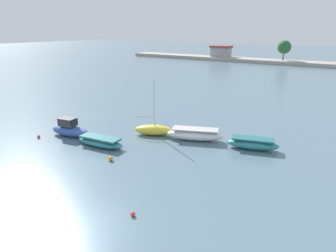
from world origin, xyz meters
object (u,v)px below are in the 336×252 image
moored_boat_0 (70,130)px  mooring_buoy_2 (39,137)px  mooring_buoy_0 (133,214)px  mooring_buoy_1 (111,159)px  moored_boat_3 (195,134)px  moored_boat_1 (100,142)px  moored_boat_4 (253,144)px  moored_boat_2 (154,130)px

moored_boat_0 → mooring_buoy_2: size_ratio=15.45×
mooring_buoy_0 → mooring_buoy_1: size_ratio=0.73×
moored_boat_3 → mooring_buoy_1: 8.62m
moored_boat_0 → moored_boat_1: bearing=-14.1°
moored_boat_0 → moored_boat_4: 17.34m
moored_boat_4 → mooring_buoy_0: bearing=-115.5°
moored_boat_4 → mooring_buoy_1: moored_boat_4 is taller
moored_boat_0 → mooring_buoy_0: moored_boat_0 is taller
moored_boat_2 → moored_boat_0: bearing=-170.0°
mooring_buoy_0 → mooring_buoy_2: 16.69m
moored_boat_2 → moored_boat_4: moored_boat_2 is taller
moored_boat_0 → moored_boat_4: bearing=12.4°
mooring_buoy_0 → mooring_buoy_1: (-6.43, 4.85, 0.05)m
mooring_buoy_1 → moored_boat_4: bearing=45.9°
mooring_buoy_2 → moored_boat_2: bearing=38.8°
moored_boat_4 → mooring_buoy_2: moored_boat_4 is taller
moored_boat_3 → moored_boat_4: size_ratio=1.20×
moored_boat_1 → mooring_buoy_2: bearing=-171.0°
moored_boat_2 → mooring_buoy_1: moored_boat_2 is taller
mooring_buoy_0 → mooring_buoy_2: mooring_buoy_2 is taller
mooring_buoy_1 → moored_boat_3: bearing=67.9°
moored_boat_0 → mooring_buoy_1: bearing=-26.0°
mooring_buoy_2 → mooring_buoy_0: bearing=-16.8°
moored_boat_2 → mooring_buoy_1: (0.87, -6.95, -0.35)m
moored_boat_3 → mooring_buoy_2: moored_boat_3 is taller
mooring_buoy_1 → moored_boat_0: bearing=164.4°
mooring_buoy_0 → mooring_buoy_2: bearing=163.2°
moored_boat_2 → mooring_buoy_1: size_ratio=15.15×
moored_boat_0 → moored_boat_1: moored_boat_0 is taller
moored_boat_4 → mooring_buoy_2: bearing=-170.6°
moored_boat_1 → mooring_buoy_2: size_ratio=16.76×
moored_boat_2 → moored_boat_3: (4.11, 1.03, 0.01)m
moored_boat_0 → mooring_buoy_2: moored_boat_0 is taller
mooring_buoy_1 → mooring_buoy_2: bearing=-179.8°
moored_boat_4 → moored_boat_1: bearing=-165.4°
moored_boat_1 → mooring_buoy_1: bearing=-37.4°
moored_boat_0 → mooring_buoy_1: moored_boat_0 is taller
moored_boat_1 → mooring_buoy_2: (-6.54, -1.83, -0.27)m
mooring_buoy_0 → moored_boat_3: bearing=103.9°
moored_boat_0 → moored_boat_1: size_ratio=0.92×
moored_boat_2 → mooring_buoy_2: moored_boat_2 is taller
mooring_buoy_2 → mooring_buoy_1: bearing=0.2°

